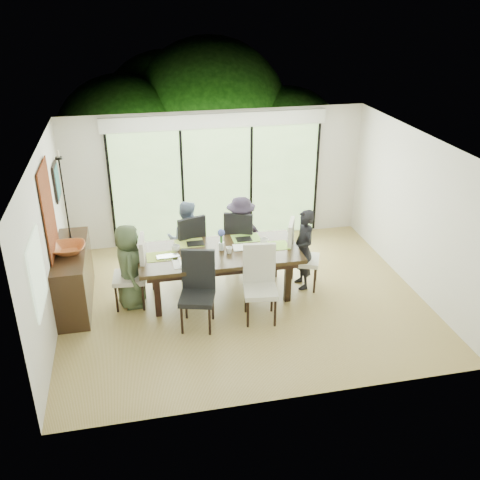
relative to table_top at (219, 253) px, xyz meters
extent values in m
cube|color=olive|center=(0.36, -0.23, -0.81)|extent=(6.00, 5.00, 0.01)
cube|color=white|center=(0.36, -0.23, 1.90)|extent=(6.00, 5.00, 0.01)
cube|color=silver|center=(0.36, 2.28, 0.54)|extent=(6.00, 0.02, 2.70)
cube|color=beige|center=(0.36, -2.74, 0.54)|extent=(6.00, 0.02, 2.70)
cube|color=beige|center=(-2.65, -0.23, 0.54)|extent=(0.02, 5.00, 2.70)
cube|color=white|center=(3.37, -0.23, 0.54)|extent=(0.02, 5.00, 2.70)
cube|color=#598C3F|center=(0.36, 2.24, 0.39)|extent=(4.20, 0.02, 2.30)
cube|color=white|center=(0.36, 2.23, 1.69)|extent=(4.40, 0.06, 0.28)
cube|color=black|center=(-1.74, 2.23, 0.39)|extent=(0.05, 0.04, 2.30)
cube|color=black|center=(-0.34, 2.23, 0.39)|extent=(0.05, 0.04, 2.30)
cube|color=black|center=(1.06, 2.23, 0.39)|extent=(0.05, 0.04, 2.30)
cube|color=black|center=(2.46, 2.23, 0.39)|extent=(0.05, 0.04, 2.30)
cube|color=#8CAD7F|center=(-2.61, -1.43, 0.69)|extent=(0.02, 0.90, 1.00)
cube|color=brown|center=(0.36, 3.17, -0.86)|extent=(6.00, 1.80, 0.10)
cube|color=brown|center=(0.36, 3.97, -0.26)|extent=(6.00, 0.08, 0.06)
sphere|color=#14380F|center=(-1.44, 4.97, 0.63)|extent=(3.20, 3.20, 3.20)
sphere|color=#14380F|center=(0.76, 5.57, 0.99)|extent=(4.00, 4.00, 4.00)
sphere|color=#14380F|center=(2.56, 4.77, 0.45)|extent=(2.80, 2.80, 2.80)
sphere|color=#14380F|center=(-0.24, 6.27, 0.81)|extent=(3.60, 3.60, 3.60)
cube|color=black|center=(0.00, 0.00, 0.00)|extent=(2.68, 1.23, 0.07)
cube|color=black|center=(0.00, 0.00, -0.10)|extent=(2.46, 1.01, 0.11)
cube|color=black|center=(-1.08, -0.43, -0.42)|extent=(0.10, 0.10, 0.77)
cube|color=black|center=(1.08, -0.43, -0.42)|extent=(0.10, 0.10, 0.77)
cube|color=black|center=(-1.08, 0.43, -0.42)|extent=(0.10, 0.10, 0.77)
cube|color=black|center=(1.08, 0.43, -0.42)|extent=(0.10, 0.10, 0.77)
imported|color=#435337|center=(-1.48, 0.00, -0.08)|extent=(0.43, 0.68, 1.44)
imported|color=black|center=(1.48, 0.00, -0.08)|extent=(0.47, 0.70, 1.44)
imported|color=#7488A8|center=(-0.45, 0.83, -0.08)|extent=(0.74, 0.54, 1.44)
imported|color=#282132|center=(0.55, 0.83, -0.08)|extent=(0.68, 0.43, 1.44)
cube|color=#8BA039|center=(-0.95, 0.00, 0.04)|extent=(0.49, 0.36, 0.01)
cube|color=#7EAB3D|center=(0.95, 0.00, 0.04)|extent=(0.49, 0.36, 0.01)
cube|color=#90A53B|center=(-0.45, 0.40, 0.04)|extent=(0.49, 0.36, 0.01)
cube|color=#82BB43|center=(0.55, 0.40, 0.04)|extent=(0.49, 0.36, 0.01)
cube|color=white|center=(-0.55, -0.30, 0.04)|extent=(0.49, 0.36, 0.01)
cube|color=black|center=(-0.35, 0.35, 0.05)|extent=(0.29, 0.20, 0.01)
cube|color=black|center=(0.50, 0.35, 0.05)|extent=(0.27, 0.19, 0.01)
cube|color=white|center=(0.70, -0.05, 0.04)|extent=(0.34, 0.25, 0.00)
cube|color=white|center=(-0.55, -0.30, 0.05)|extent=(0.29, 0.29, 0.03)
cube|color=orange|center=(-0.55, -0.30, 0.07)|extent=(0.22, 0.22, 0.02)
cylinder|color=silver|center=(0.05, 0.05, 0.10)|extent=(0.09, 0.09, 0.13)
cylinder|color=#337226|center=(0.05, 0.05, 0.23)|extent=(0.04, 0.04, 0.18)
sphere|color=#4A5ABB|center=(0.05, 0.05, 0.35)|extent=(0.12, 0.12, 0.12)
imported|color=silver|center=(-0.85, -0.10, 0.05)|extent=(0.38, 0.26, 0.03)
imported|color=white|center=(-0.70, 0.15, 0.09)|extent=(0.18, 0.18, 0.11)
imported|color=white|center=(0.15, -0.10, 0.08)|extent=(0.15, 0.15, 0.10)
imported|color=white|center=(0.80, 0.10, 0.09)|extent=(0.19, 0.19, 0.11)
imported|color=white|center=(0.25, 0.05, 0.04)|extent=(0.20, 0.26, 0.02)
cube|color=black|center=(-2.40, 0.23, -0.30)|extent=(0.50, 1.78, 1.00)
imported|color=#9D4C22|center=(-2.40, 0.13, 0.26)|extent=(0.53, 0.53, 0.13)
cylinder|color=black|center=(-2.40, 0.58, 0.22)|extent=(0.11, 0.11, 0.04)
cylinder|color=black|center=(-2.40, 0.58, 0.92)|extent=(0.03, 0.03, 1.39)
cylinder|color=black|center=(-2.40, 0.58, 1.61)|extent=(0.11, 0.11, 0.03)
cylinder|color=silver|center=(-2.40, 0.58, 1.68)|extent=(0.04, 0.04, 0.11)
cube|color=#9A3916|center=(-2.61, 0.17, 0.89)|extent=(0.02, 1.00, 1.50)
cube|color=black|center=(-2.61, 1.47, 0.94)|extent=(0.03, 0.55, 0.65)
cube|color=#1C575B|center=(-2.59, 1.47, 0.94)|extent=(0.01, 0.45, 0.55)
camera|label=1|loc=(-1.31, -7.85, 4.03)|focal=40.00mm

